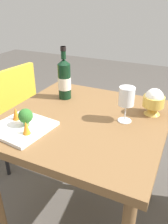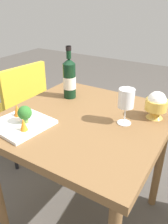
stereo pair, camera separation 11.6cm
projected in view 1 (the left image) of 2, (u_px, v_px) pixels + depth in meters
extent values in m
plane|color=#4C4742|center=(84.00, 216.00, 1.51)|extent=(8.00, 8.00, 0.00)
cube|color=brown|center=(84.00, 121.00, 1.18)|extent=(0.82, 0.82, 0.04)
cylinder|color=brown|center=(63.00, 133.00, 1.77)|extent=(0.05, 0.05, 0.71)
cylinder|color=brown|center=(154.00, 158.00, 1.50)|extent=(0.05, 0.05, 0.71)
cube|color=gold|center=(3.00, 113.00, 1.88)|extent=(0.45, 0.45, 0.02)
cube|color=gold|center=(15.00, 95.00, 1.70)|extent=(0.09, 0.40, 0.40)
cylinder|color=black|center=(10.00, 123.00, 2.19)|extent=(0.03, 0.03, 0.43)
cylinder|color=black|center=(5.00, 153.00, 1.77)|extent=(0.03, 0.03, 0.43)
cylinder|color=black|center=(35.00, 133.00, 2.03)|extent=(0.03, 0.03, 0.43)
cylinder|color=black|center=(65.00, 82.00, 1.35)|extent=(0.07, 0.08, 0.21)
cone|color=black|center=(64.00, 62.00, 1.29)|extent=(0.07, 0.08, 0.03)
cylinder|color=black|center=(63.00, 53.00, 1.27)|extent=(0.03, 0.03, 0.07)
cylinder|color=black|center=(63.00, 49.00, 1.26)|extent=(0.03, 0.03, 0.02)
cylinder|color=silver|center=(65.00, 83.00, 1.35)|extent=(0.08, 0.08, 0.07)
cylinder|color=white|center=(124.00, 121.00, 1.13)|extent=(0.07, 0.07, 0.00)
cylinder|color=white|center=(125.00, 113.00, 1.11)|extent=(0.01, 0.01, 0.08)
cylinder|color=white|center=(127.00, 96.00, 1.07)|extent=(0.08, 0.08, 0.09)
cone|color=gold|center=(152.00, 110.00, 1.19)|extent=(0.08, 0.08, 0.04)
cylinder|color=gold|center=(154.00, 101.00, 1.17)|extent=(0.11, 0.11, 0.05)
sphere|color=white|center=(154.00, 97.00, 1.16)|extent=(0.09, 0.09, 0.09)
cube|color=white|center=(22.00, 127.00, 1.07)|extent=(0.28, 0.28, 0.02)
cylinder|color=#729E4C|center=(27.00, 123.00, 1.06)|extent=(0.03, 0.03, 0.03)
sphere|color=#2D6B28|center=(26.00, 116.00, 1.04)|extent=(0.07, 0.07, 0.07)
cone|color=orange|center=(16.00, 113.00, 1.10)|extent=(0.04, 0.04, 0.06)
cone|color=orange|center=(26.00, 128.00, 0.99)|extent=(0.03, 0.03, 0.06)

